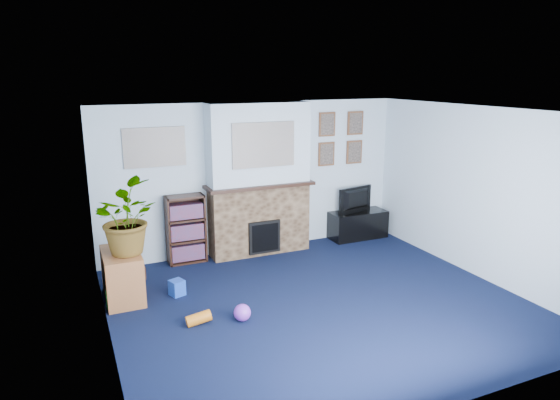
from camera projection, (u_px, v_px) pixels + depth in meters
name	position (u px, v px, depth m)	size (l,w,h in m)	color
floor	(319.00, 303.00, 6.31)	(5.00, 4.50, 0.01)	black
ceiling	(323.00, 111.00, 5.72)	(5.00, 4.50, 0.01)	white
wall_back	(254.00, 177.00, 8.01)	(5.00, 0.04, 2.40)	silver
wall_front	(454.00, 281.00, 4.02)	(5.00, 0.04, 2.40)	silver
wall_left	(103.00, 239.00, 5.04)	(0.04, 4.50, 2.40)	silver
wall_right	(478.00, 193.00, 6.99)	(0.04, 4.50, 2.40)	silver
chimney_breast	(259.00, 181.00, 7.83)	(1.72, 0.50, 2.40)	brown
collage_main	(264.00, 145.00, 7.50)	(1.00, 0.03, 0.68)	gray
collage_left	(155.00, 147.00, 7.25)	(0.90, 0.03, 0.58)	gray
portrait_tl	(327.00, 124.00, 8.30)	(0.30, 0.03, 0.40)	brown
portrait_tr	(355.00, 123.00, 8.52)	(0.30, 0.03, 0.40)	brown
portrait_bl	(326.00, 154.00, 8.43)	(0.30, 0.03, 0.40)	brown
portrait_br	(354.00, 152.00, 8.64)	(0.30, 0.03, 0.40)	brown
tv_stand	(358.00, 225.00, 8.78)	(1.01, 0.43, 0.48)	black
television	(358.00, 200.00, 8.68)	(0.73, 0.10, 0.42)	black
bookshelf	(186.00, 230.00, 7.59)	(0.58, 0.28, 1.05)	black
sideboard	(122.00, 273.00, 6.36)	(0.45, 0.81, 0.63)	#A15F33
potted_plant	(122.00, 218.00, 6.16)	(0.82, 0.71, 0.92)	#26661E
mantel_clock	(260.00, 179.00, 7.78)	(0.11, 0.06, 0.15)	gold
mantel_candle	(274.00, 177.00, 7.88)	(0.05, 0.05, 0.14)	#B2BFC6
mantel_teddy	(231.00, 182.00, 7.60)	(0.14, 0.14, 0.14)	gray
mantel_can	(298.00, 176.00, 8.05)	(0.06, 0.06, 0.12)	blue
green_crate	(120.00, 294.00, 6.25)	(0.31, 0.25, 0.25)	#198C26
toy_ball	(242.00, 314.00, 5.85)	(0.20, 0.20, 0.20)	purple
toy_block	(177.00, 287.00, 6.52)	(0.17, 0.17, 0.21)	blue
toy_tube	(199.00, 318.00, 5.77)	(0.13, 0.13, 0.29)	orange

